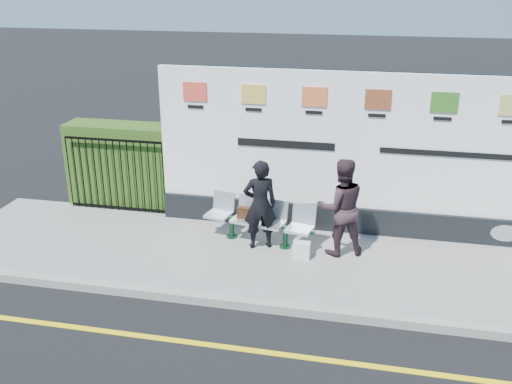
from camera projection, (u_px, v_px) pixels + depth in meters
ground at (320, 360)px, 7.46m from camera, size 80.00×80.00×0.00m
pavement at (335, 265)px, 9.71m from camera, size 14.00×3.00×0.12m
kerb at (327, 313)px, 8.34m from camera, size 14.00×0.18×0.14m
yellow_line at (320, 359)px, 7.46m from camera, size 14.00×0.10×0.01m
billboard at (373, 167)px, 10.35m from camera, size 8.00×0.30×3.00m
hedge at (124, 164)px, 11.90m from camera, size 2.35×0.70×1.70m
railing at (116, 175)px, 11.52m from camera, size 2.05×0.06×1.54m
bench at (258, 231)px, 10.33m from camera, size 2.08×0.92×0.43m
woman_left at (260, 205)px, 9.95m from camera, size 0.69×0.58×1.63m
woman_right at (341, 207)px, 9.71m from camera, size 1.01×0.90×1.73m
handbag_brown at (245, 213)px, 10.31m from camera, size 0.27×0.13×0.21m
carrier_bag_white at (301, 250)px, 9.79m from camera, size 0.29×0.18×0.29m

